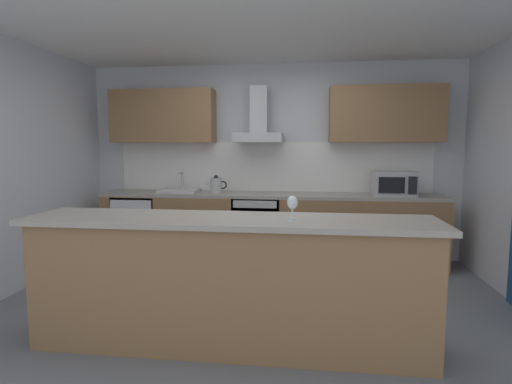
# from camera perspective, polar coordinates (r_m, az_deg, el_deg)

# --- Properties ---
(ground) EXTENTS (5.97, 4.84, 0.02)m
(ground) POSITION_cam_1_polar(r_m,az_deg,el_deg) (4.01, -0.51, -15.91)
(ground) COLOR slate
(ceiling) EXTENTS (5.97, 4.84, 0.02)m
(ceiling) POSITION_cam_1_polar(r_m,az_deg,el_deg) (3.87, -0.55, 22.84)
(ceiling) COLOR white
(wall_back) EXTENTS (5.97, 0.12, 2.60)m
(wall_back) POSITION_cam_1_polar(r_m,az_deg,el_deg) (5.68, 2.22, 4.24)
(wall_back) COLOR silver
(wall_back) RESTS_ON ground
(backsplash_tile) EXTENTS (4.22, 0.02, 0.66)m
(backsplash_tile) POSITION_cam_1_polar(r_m,az_deg,el_deg) (5.62, 2.15, 3.50)
(backsplash_tile) COLOR white
(counter_back) EXTENTS (4.37, 0.60, 0.90)m
(counter_back) POSITION_cam_1_polar(r_m,az_deg,el_deg) (5.41, 1.82, -4.95)
(counter_back) COLOR olive
(counter_back) RESTS_ON ground
(counter_island) EXTENTS (3.03, 0.64, 0.99)m
(counter_island) POSITION_cam_1_polar(r_m,az_deg,el_deg) (3.16, -3.67, -12.35)
(counter_island) COLOR olive
(counter_island) RESTS_ON ground
(upper_cabinets) EXTENTS (4.31, 0.32, 0.70)m
(upper_cabinets) POSITION_cam_1_polar(r_m,az_deg,el_deg) (5.47, 2.03, 10.55)
(upper_cabinets) COLOR olive
(oven) EXTENTS (0.60, 0.62, 0.80)m
(oven) POSITION_cam_1_polar(r_m,az_deg,el_deg) (5.40, 0.23, -4.87)
(oven) COLOR slate
(oven) RESTS_ON ground
(refrigerator) EXTENTS (0.58, 0.60, 0.85)m
(refrigerator) POSITION_cam_1_polar(r_m,az_deg,el_deg) (5.82, -15.70, -4.63)
(refrigerator) COLOR white
(refrigerator) RESTS_ON ground
(microwave) EXTENTS (0.50, 0.38, 0.30)m
(microwave) POSITION_cam_1_polar(r_m,az_deg,el_deg) (5.34, 18.50, 1.09)
(microwave) COLOR #B7BABC
(microwave) RESTS_ON counter_back
(sink) EXTENTS (0.50, 0.40, 0.26)m
(sink) POSITION_cam_1_polar(r_m,az_deg,el_deg) (5.56, -10.50, 0.25)
(sink) COLOR silver
(sink) RESTS_ON counter_back
(kettle) EXTENTS (0.29, 0.15, 0.24)m
(kettle) POSITION_cam_1_polar(r_m,az_deg,el_deg) (5.38, -5.53, 0.94)
(kettle) COLOR #B7BABC
(kettle) RESTS_ON counter_back
(range_hood) EXTENTS (0.62, 0.45, 0.72)m
(range_hood) POSITION_cam_1_polar(r_m,az_deg,el_deg) (5.43, 0.41, 9.28)
(range_hood) COLOR #B7BABC
(wine_glass) EXTENTS (0.08, 0.08, 0.18)m
(wine_glass) POSITION_cam_1_polar(r_m,az_deg,el_deg) (2.89, 5.05, -1.59)
(wine_glass) COLOR silver
(wine_glass) RESTS_ON counter_island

